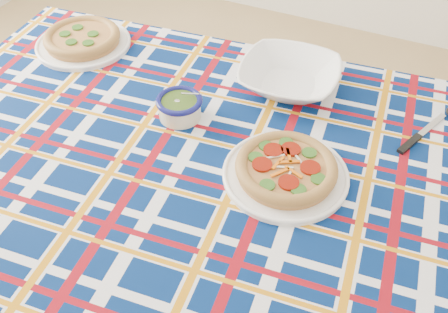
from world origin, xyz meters
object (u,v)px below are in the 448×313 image
at_px(dining_table, 216,179).
at_px(main_focaccia_plate, 286,168).
at_px(pesto_bowl, 180,106).
at_px(serving_bowl, 289,77).

bearing_deg(dining_table, main_focaccia_plate, -3.25).
xyz_separation_m(pesto_bowl, serving_bowl, (0.23, 0.26, -0.00)).
relative_size(main_focaccia_plate, serving_bowl, 1.09).
distance_m(dining_table, serving_bowl, 0.39).
distance_m(dining_table, pesto_bowl, 0.23).
height_order(main_focaccia_plate, pesto_bowl, pesto_bowl).
bearing_deg(serving_bowl, pesto_bowl, -131.07).
height_order(dining_table, main_focaccia_plate, main_focaccia_plate).
distance_m(pesto_bowl, serving_bowl, 0.35).
height_order(main_focaccia_plate, serving_bowl, serving_bowl).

